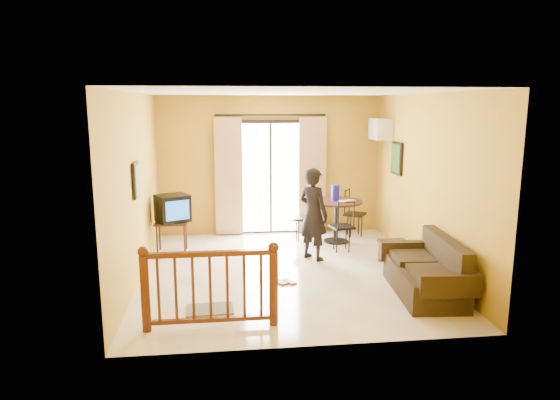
{
  "coord_description": "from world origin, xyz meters",
  "views": [
    {
      "loc": [
        -0.99,
        -7.52,
        2.63
      ],
      "look_at": [
        -0.07,
        0.2,
        1.13
      ],
      "focal_mm": 32.0,
      "sensor_mm": 36.0,
      "label": 1
    }
  ],
  "objects": [
    {
      "name": "television",
      "position": [
        -1.87,
        1.3,
        0.81
      ],
      "size": [
        0.69,
        0.66,
        0.48
      ],
      "rotation": [
        0.0,
        0.0,
        0.46
      ],
      "color": "black",
      "rests_on": "tv_table"
    },
    {
      "name": "air_conditioner",
      "position": [
        2.09,
        1.95,
        2.15
      ],
      "size": [
        0.31,
        0.6,
        0.4
      ],
      "color": "white",
      "rests_on": "room_shell"
    },
    {
      "name": "bowl",
      "position": [
        1.85,
        0.04,
        0.4
      ],
      "size": [
        0.19,
        0.19,
        0.05
      ],
      "primitive_type": "imported",
      "rotation": [
        0.0,
        0.0,
        0.07
      ],
      "color": "brown",
      "rests_on": "coffee_table"
    },
    {
      "name": "standing_person",
      "position": [
        0.55,
        0.62,
        0.79
      ],
      "size": [
        0.66,
        0.69,
        1.58
      ],
      "primitive_type": "imported",
      "rotation": [
        0.0,
        0.0,
        2.26
      ],
      "color": "black",
      "rests_on": "ground"
    },
    {
      "name": "tv_table",
      "position": [
        -1.9,
        1.31,
        0.5
      ],
      "size": [
        0.57,
        0.48,
        0.57
      ],
      "color": "black",
      "rests_on": "ground"
    },
    {
      "name": "balcony_door",
      "position": [
        0.0,
        2.43,
        1.19
      ],
      "size": [
        2.25,
        0.14,
        2.46
      ],
      "color": "black",
      "rests_on": "ground"
    },
    {
      "name": "botanical_print",
      "position": [
        2.22,
        1.3,
        1.65
      ],
      "size": [
        0.05,
        0.5,
        0.6
      ],
      "color": "black",
      "rests_on": "room_shell"
    },
    {
      "name": "ground",
      "position": [
        0.0,
        0.0,
        0.0
      ],
      "size": [
        5.0,
        5.0,
        0.0
      ],
      "primitive_type": "plane",
      "color": "beige",
      "rests_on": "ground"
    },
    {
      "name": "sandals",
      "position": [
        -0.09,
        -0.49,
        0.01
      ],
      "size": [
        0.35,
        0.27,
        0.03
      ],
      "color": "brown",
      "rests_on": "ground"
    },
    {
      "name": "coffee_table",
      "position": [
        1.85,
        0.01,
        0.25
      ],
      "size": [
        0.47,
        0.85,
        0.38
      ],
      "color": "black",
      "rests_on": "ground"
    },
    {
      "name": "picture_left",
      "position": [
        -2.22,
        -0.2,
        1.55
      ],
      "size": [
        0.05,
        0.42,
        0.52
      ],
      "color": "black",
      "rests_on": "room_shell"
    },
    {
      "name": "serving_tray",
      "position": [
        1.37,
        1.54,
        0.82
      ],
      "size": [
        0.33,
        0.28,
        0.02
      ],
      "primitive_type": "cube",
      "rotation": [
        0.0,
        0.0,
        0.43
      ],
      "color": "beige",
      "rests_on": "dining_table"
    },
    {
      "name": "dining_table",
      "position": [
        1.19,
        1.64,
        0.65
      ],
      "size": [
        0.98,
        0.98,
        0.81
      ],
      "color": "black",
      "rests_on": "ground"
    },
    {
      "name": "room_shell",
      "position": [
        0.0,
        0.0,
        1.7
      ],
      "size": [
        5.0,
        5.0,
        5.0
      ],
      "color": "white",
      "rests_on": "ground"
    },
    {
      "name": "sofa",
      "position": [
        1.85,
        -1.16,
        0.3
      ],
      "size": [
        0.91,
        1.74,
        0.8
      ],
      "rotation": [
        0.0,
        0.0,
        -0.08
      ],
      "color": "black",
      "rests_on": "ground"
    },
    {
      "name": "dining_chairs",
      "position": [
        1.13,
        1.62,
        0.0
      ],
      "size": [
        1.61,
        1.51,
        0.95
      ],
      "color": "black",
      "rests_on": "ground"
    },
    {
      "name": "stair_balustrade",
      "position": [
        -1.15,
        -1.9,
        0.56
      ],
      "size": [
        1.63,
        0.13,
        1.04
      ],
      "color": "#471E0F",
      "rests_on": "ground"
    },
    {
      "name": "doormat",
      "position": [
        -1.18,
        -1.38,
        0.01
      ],
      "size": [
        0.62,
        0.43,
        0.02
      ],
      "primitive_type": "cube",
      "rotation": [
        0.0,
        0.0,
        0.05
      ],
      "color": "#5C5749",
      "rests_on": "ground"
    },
    {
      "name": "water_jug",
      "position": [
        1.17,
        1.7,
        0.96
      ],
      "size": [
        0.16,
        0.16,
        0.29
      ],
      "primitive_type": "cylinder",
      "color": "#1612AB",
      "rests_on": "dining_table"
    }
  ]
}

